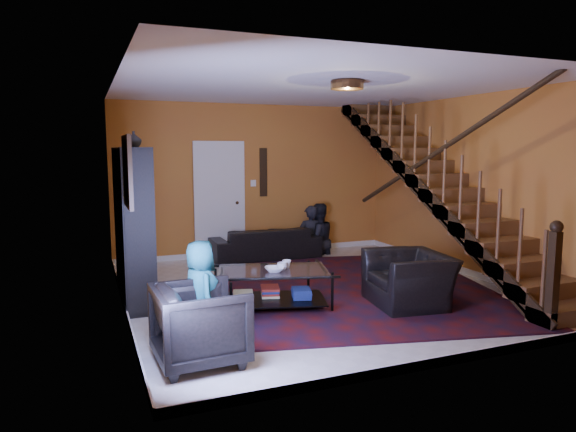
% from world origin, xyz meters
% --- Properties ---
extents(floor, '(5.50, 5.50, 0.00)m').
position_xyz_m(floor, '(0.00, 0.00, 0.00)').
color(floor, beige).
rests_on(floor, ground).
extents(room, '(5.50, 5.50, 5.50)m').
position_xyz_m(room, '(-1.33, 1.33, 0.05)').
color(room, '#AF5E27').
rests_on(room, ground).
extents(staircase, '(0.95, 5.02, 3.18)m').
position_xyz_m(staircase, '(2.12, -0.00, 1.40)').
color(staircase, brown).
rests_on(staircase, floor).
extents(bookshelf, '(0.35, 1.80, 2.00)m').
position_xyz_m(bookshelf, '(-2.40, 0.60, 0.96)').
color(bookshelf, black).
rests_on(bookshelf, floor).
extents(door, '(0.82, 0.05, 2.05)m').
position_xyz_m(door, '(-0.70, 2.73, 1.02)').
color(door, silver).
rests_on(door, floor).
extents(framed_picture, '(0.04, 0.74, 0.74)m').
position_xyz_m(framed_picture, '(-2.57, -0.90, 1.75)').
color(framed_picture, maroon).
rests_on(framed_picture, room).
extents(wall_hanging, '(0.14, 0.03, 0.90)m').
position_xyz_m(wall_hanging, '(0.15, 2.73, 1.55)').
color(wall_hanging, black).
rests_on(wall_hanging, room).
extents(ceiling_fixture, '(0.40, 0.40, 0.10)m').
position_xyz_m(ceiling_fixture, '(0.00, -0.80, 2.74)').
color(ceiling_fixture, '#3F2814').
rests_on(ceiling_fixture, room).
extents(rug, '(4.52, 4.92, 0.02)m').
position_xyz_m(rug, '(0.56, -0.11, 0.01)').
color(rug, '#410B0B').
rests_on(rug, floor).
extents(sofa, '(1.96, 0.79, 0.57)m').
position_xyz_m(sofa, '(0.03, 2.30, 0.28)').
color(sofa, black).
rests_on(sofa, floor).
extents(armchair_left, '(0.85, 0.83, 0.74)m').
position_xyz_m(armchair_left, '(-2.05, -1.83, 0.37)').
color(armchair_left, black).
rests_on(armchair_left, floor).
extents(armchair_right, '(1.04, 1.15, 0.67)m').
position_xyz_m(armchair_right, '(0.79, -1.05, 0.34)').
color(armchair_right, black).
rests_on(armchair_right, floor).
extents(person_adult_a, '(0.53, 0.37, 1.38)m').
position_xyz_m(person_adult_a, '(0.95, 2.35, 0.24)').
color(person_adult_a, black).
rests_on(person_adult_a, sofa).
extents(person_adult_b, '(0.75, 0.61, 1.41)m').
position_xyz_m(person_adult_b, '(1.11, 2.35, 0.26)').
color(person_adult_b, black).
rests_on(person_adult_b, sofa).
extents(person_child, '(0.41, 0.57, 1.08)m').
position_xyz_m(person_child, '(-1.95, -1.40, 0.54)').
color(person_child, '#17505A').
rests_on(person_child, armchair_left).
extents(coffee_table, '(1.49, 1.11, 0.51)m').
position_xyz_m(coffee_table, '(-0.88, -0.59, 0.30)').
color(coffee_table, black).
rests_on(coffee_table, floor).
extents(cup_a, '(0.16, 0.16, 0.10)m').
position_xyz_m(cup_a, '(-0.79, -0.66, 0.56)').
color(cup_a, '#999999').
rests_on(cup_a, coffee_table).
extents(cup_b, '(0.14, 0.14, 0.10)m').
position_xyz_m(cup_b, '(-0.69, -0.57, 0.56)').
color(cup_b, '#999999').
rests_on(cup_b, coffee_table).
extents(bowl, '(0.28, 0.28, 0.06)m').
position_xyz_m(bowl, '(-0.90, -0.69, 0.54)').
color(bowl, '#999999').
rests_on(bowl, coffee_table).
extents(vase, '(0.18, 0.18, 0.19)m').
position_xyz_m(vase, '(-2.41, 0.10, 2.10)').
color(vase, '#999999').
rests_on(vase, bookshelf).
extents(popcorn_bucket, '(0.17, 0.17, 0.16)m').
position_xyz_m(popcorn_bucket, '(-2.10, -0.30, 0.10)').
color(popcorn_bucket, red).
rests_on(popcorn_bucket, rug).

